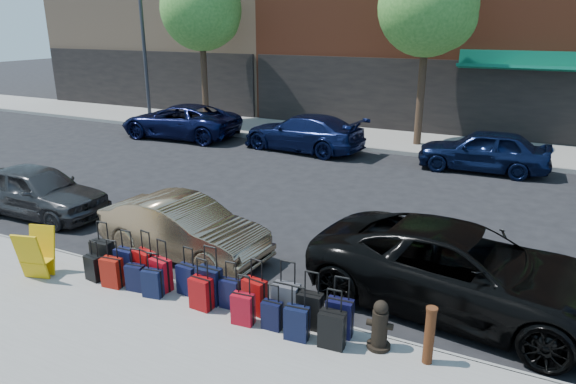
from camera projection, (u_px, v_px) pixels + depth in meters
The scene contains 37 objects.
ground at pixel (314, 221), 13.41m from camera, with size 120.00×120.00×0.00m, color black.
sidewalk_near at pixel (146, 356), 7.86m from camera, with size 60.00×4.00×0.15m, color gray.
sidewalk_far at pixel (408, 142), 21.91m from camera, with size 60.00×4.00×0.15m, color gray.
curb_near at pixel (219, 296), 9.58m from camera, with size 60.00×0.08×0.15m, color gray.
curb_far at pixel (395, 152), 20.19m from camera, with size 60.00×0.08×0.15m, color gray.
tree_left at pixel (204, 12), 23.94m from camera, with size 3.80×3.80×7.27m.
tree_center at pixel (431, 9), 19.53m from camera, with size 3.80×3.80×7.27m.
streetlight at pixel (146, 28), 24.81m from camera, with size 2.59×0.18×8.00m.
suitcase_front_0 at pixel (103, 256), 10.27m from camera, with size 0.45×0.26×1.05m.
suitcase_front_1 at pixel (126, 264), 9.99m from camera, with size 0.42×0.24×1.00m.
suitcase_front_2 at pixel (145, 267), 9.83m from camera, with size 0.47×0.32×1.05m.
suitcase_front_3 at pixel (161, 274), 9.58m from camera, with size 0.44×0.29×0.99m.
suitcase_front_4 at pixel (187, 279), 9.43m from camera, with size 0.40×0.24×0.92m.
suitcase_front_5 at pixel (209, 285), 9.13m from camera, with size 0.45×0.25×1.07m.
suitcase_front_6 at pixel (230, 293), 8.98m from camera, with size 0.37×0.22×0.86m.
suitcase_front_7 at pixel (255, 296), 8.81m from camera, with size 0.44×0.28×0.99m.
suitcase_front_8 at pixel (286, 302), 8.57m from camera, with size 0.46×0.27×1.07m.
suitcase_front_9 at pixel (310, 310), 8.38m from camera, with size 0.42×0.25×0.99m.
suitcase_front_10 at pixel (340, 318), 8.16m from camera, with size 0.43×0.26×1.01m.
suitcase_back_0 at pixel (94, 268), 9.95m from camera, with size 0.36×0.24×0.81m.
suitcase_back_1 at pixel (112, 272), 9.69m from camera, with size 0.41×0.26×0.93m.
suitcase_back_2 at pixel (136, 277), 9.57m from camera, with size 0.37×0.25×0.83m.
suitcase_back_3 at pixel (153, 283), 9.34m from camera, with size 0.39×0.26×0.85m.
suitcase_back_5 at pixel (201, 293), 8.94m from camera, with size 0.40×0.25×0.93m.
suitcase_back_7 at pixel (243, 309), 8.49m from camera, with size 0.38×0.24×0.87m.
suitcase_back_8 at pixel (272, 315), 8.36m from camera, with size 0.33×0.20×0.78m.
suitcase_back_9 at pixel (297, 323), 8.08m from camera, with size 0.40×0.25×0.90m.
suitcase_back_10 at pixel (332, 329), 7.88m from camera, with size 0.42×0.26×0.96m.
fire_hydrant at pixel (380, 326), 7.82m from camera, with size 0.41×0.37×0.81m.
bollard at pixel (429, 335), 7.44m from camera, with size 0.17×0.17×0.92m.
display_rack at pixel (36, 254), 10.02m from camera, with size 0.69×0.72×0.98m.
car_near_0 at pixel (38, 191), 13.63m from camera, with size 1.61×4.01×1.37m, color #353538.
car_near_1 at pixel (184, 228), 11.22m from camera, with size 1.37×3.94×1.30m, color #8F7757.
car_near_2 at pixel (462, 270), 9.09m from camera, with size 2.50×5.42×1.51m, color black.
car_far_0 at pixel (180, 121), 22.89m from camera, with size 2.48×5.39×1.50m, color #0B1033.
car_far_1 at pixel (303, 133), 20.56m from camera, with size 2.05×5.05×1.47m, color #0D163D.
car_far_2 at pixel (483, 150), 17.69m from camera, with size 1.74×4.33×1.48m, color #0B1433.
Camera 1 is at (4.90, -11.52, 4.93)m, focal length 32.00 mm.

